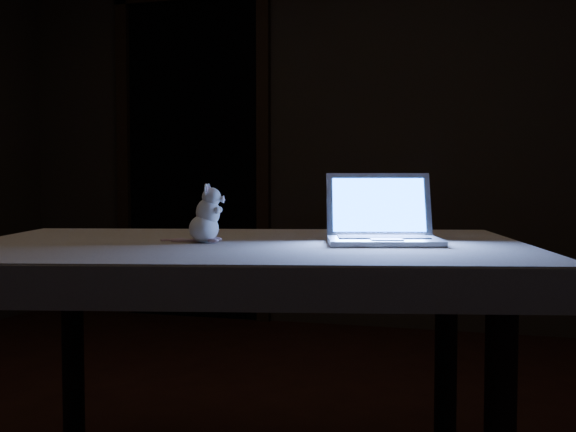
% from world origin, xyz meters
% --- Properties ---
extents(back_wall, '(4.50, 0.04, 2.60)m').
position_xyz_m(back_wall, '(0.00, 2.50, 1.30)').
color(back_wall, black).
rests_on(back_wall, ground).
extents(doorway, '(1.06, 0.36, 2.13)m').
position_xyz_m(doorway, '(-1.10, 2.50, 1.06)').
color(doorway, black).
rests_on(doorway, back_wall).
extents(table, '(1.54, 1.18, 0.74)m').
position_xyz_m(table, '(0.16, -0.06, 0.37)').
color(table, black).
rests_on(table, floor).
extents(tablecloth, '(1.49, 1.01, 0.09)m').
position_xyz_m(tablecloth, '(0.17, -0.06, 0.70)').
color(tablecloth, beige).
rests_on(tablecloth, table).
extents(laptop, '(0.34, 0.32, 0.19)m').
position_xyz_m(laptop, '(0.52, -0.01, 0.84)').
color(laptop, '#A8A8AC').
rests_on(laptop, tablecloth).
extents(plush_mouse, '(0.13, 0.13, 0.15)m').
position_xyz_m(plush_mouse, '(0.06, -0.10, 0.82)').
color(plush_mouse, white).
rests_on(plush_mouse, tablecloth).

